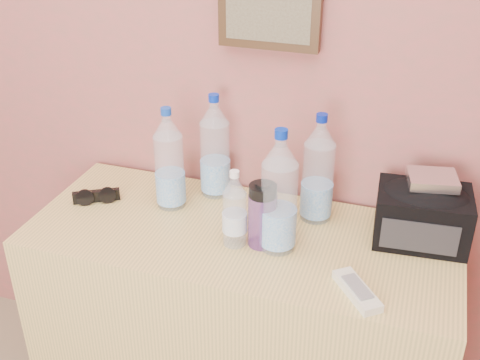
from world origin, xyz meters
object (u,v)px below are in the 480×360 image
Objects in this scene: dresser at (241,334)px; pet_large_d at (279,198)px; pet_large_b at (215,151)px; nalgene_bottle at (262,214)px; pet_large_a at (169,164)px; ac_remote at (357,291)px; pet_large_c at (318,174)px; sunglasses at (96,196)px; foil_packet at (432,180)px; pet_small at (235,212)px; toiletry_bag at (423,213)px.

pet_large_d is at bearing -16.15° from dresser.
dresser is 0.60m from pet_large_b.
pet_large_d is 1.83× the size of nalgene_bottle.
ac_remote is (0.63, -0.26, -0.13)m from pet_large_a.
nalgene_bottle is at bearing -19.50° from pet_large_a.
nalgene_bottle is at bearing -121.68° from pet_large_c.
sunglasses is at bearing -169.55° from pet_large_c.
pet_large_d is at bearing -154.79° from foil_packet.
pet_large_b reaches higher than nalgene_bottle.
pet_large_b is 0.35m from pet_large_c.
pet_large_a is 0.69m from ac_remote.
pet_large_c is 1.46× the size of pet_small.
toiletry_bag is at bearing 3.44° from pet_large_a.
pet_large_c is 0.71m from sunglasses.
dresser is 3.49× the size of pet_large_d.
ac_remote is 1.28× the size of foil_packet.
pet_small reaches higher than sunglasses.
pet_small reaches higher than ac_remote.
pet_large_b is 1.47× the size of pet_small.
pet_large_a reaches higher than nalgene_bottle.
ac_remote is at bearing -43.33° from sunglasses.
pet_large_d is at bearing -35.92° from sunglasses.
foil_packet is at bearing 16.19° from dresser.
sunglasses is 0.89m from ac_remote.
pet_large_a is 0.97× the size of pet_large_c.
pet_large_d is 1.56× the size of pet_small.
pet_large_a is 0.30m from pet_small.
nalgene_bottle is 0.48m from foil_packet.
pet_large_c is 0.32m from toiletry_bag.
nalgene_bottle is 0.34m from ac_remote.
foil_packet is (0.01, 0.02, 0.10)m from toiletry_bag.
pet_small is at bearing -163.77° from nalgene_bottle.
pet_large_b is at bearing 172.26° from pet_large_c.
pet_large_c is at bearing -19.70° from sunglasses.
pet_large_d is (0.12, -0.04, 0.56)m from dresser.
pet_large_a is at bearing 161.88° from dresser.
pet_large_c is at bearing 170.15° from ac_remote.
sunglasses is at bearing 173.92° from nalgene_bottle.
nalgene_bottle is (-0.05, 0.00, -0.06)m from pet_large_d.
nalgene_bottle is at bearing -157.35° from foil_packet.
sunglasses is (-0.57, 0.06, -0.08)m from nalgene_bottle.
ac_remote is at bearing -35.81° from pet_large_b.
pet_large_a is at bearing 160.50° from nalgene_bottle.
toiletry_bag reaches higher than sunglasses.
pet_large_b is 2.31× the size of sunglasses.
dresser is 3.71× the size of pet_large_b.
pet_large_c is 0.40m from ac_remote.
pet_large_d reaches higher than dresser.
nalgene_bottle is (0.33, -0.12, -0.05)m from pet_large_a.
pet_large_d is 0.08m from nalgene_bottle.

